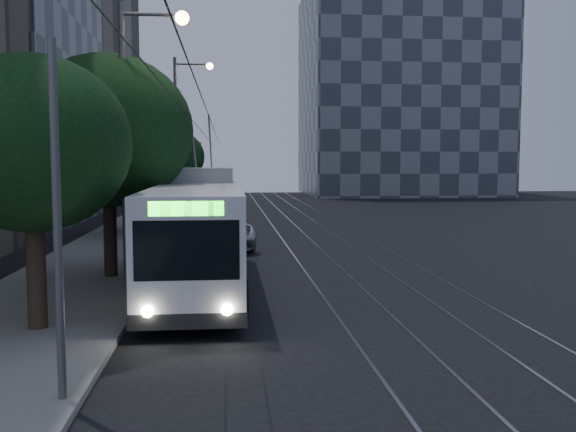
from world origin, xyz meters
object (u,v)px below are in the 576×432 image
(trolleybus, at_px, (199,234))
(streetlamp_near, at_px, (136,116))
(car_white_a, at_px, (224,223))
(pickup_silver, at_px, (212,228))
(car_white_c, at_px, (219,206))
(car_white_b, at_px, (201,210))
(car_white_d, at_px, (225,202))
(streetlamp_far, at_px, (182,124))

(trolleybus, xyz_separation_m, streetlamp_near, (-1.95, 0.52, 3.72))
(car_white_a, height_order, streetlamp_near, streetlamp_near)
(car_white_a, bearing_deg, pickup_silver, -98.90)
(car_white_c, height_order, streetlamp_near, streetlamp_near)
(car_white_b, xyz_separation_m, car_white_d, (1.60, 5.50, 0.15))
(car_white_a, height_order, streetlamp_far, streetlamp_far)
(car_white_b, bearing_deg, streetlamp_near, -84.50)
(streetlamp_near, relative_size, streetlamp_far, 0.84)
(car_white_c, bearing_deg, pickup_silver, -94.91)
(trolleybus, distance_m, car_white_d, 29.75)
(car_white_a, xyz_separation_m, car_white_d, (0.00, 14.56, 0.16))
(pickup_silver, xyz_separation_m, car_white_a, (0.53, 5.72, -0.31))
(trolleybus, height_order, pickup_silver, trolleybus)
(car_white_c, bearing_deg, trolleybus, -95.23)
(car_white_c, bearing_deg, car_white_a, -92.82)
(pickup_silver, distance_m, car_white_c, 19.02)
(pickup_silver, relative_size, car_white_a, 1.85)
(car_white_d, distance_m, streetlamp_near, 29.70)
(trolleybus, relative_size, car_white_a, 3.53)
(trolleybus, relative_size, car_white_c, 3.42)
(car_white_b, distance_m, streetlamp_near, 24.22)
(streetlamp_near, bearing_deg, car_white_c, 85.28)
(trolleybus, relative_size, car_white_b, 2.93)
(pickup_silver, xyz_separation_m, car_white_d, (0.53, 20.28, -0.15))
(trolleybus, distance_m, car_white_a, 15.23)
(streetlamp_far, bearing_deg, car_white_b, 62.83)
(trolleybus, xyz_separation_m, streetlamp_far, (-1.93, 22.13, 4.64))
(car_white_c, distance_m, streetlamp_near, 28.45)
(car_white_a, height_order, car_white_c, car_white_a)
(car_white_a, relative_size, car_white_c, 0.97)
(pickup_silver, distance_m, car_white_d, 20.29)
(car_white_d, height_order, streetlamp_far, streetlamp_far)
(trolleybus, bearing_deg, streetlamp_far, 94.99)
(pickup_silver, height_order, car_white_c, pickup_silver)
(streetlamp_far, bearing_deg, car_white_d, 70.59)
(pickup_silver, bearing_deg, car_white_b, 83.36)
(car_white_a, distance_m, car_white_b, 9.20)
(streetlamp_near, bearing_deg, trolleybus, -15.00)
(streetlamp_near, xyz_separation_m, streetlamp_far, (0.02, 21.61, 0.92))
(trolleybus, bearing_deg, car_white_d, 88.57)
(trolleybus, bearing_deg, pickup_silver, 88.66)
(car_white_b, bearing_deg, car_white_a, -71.82)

